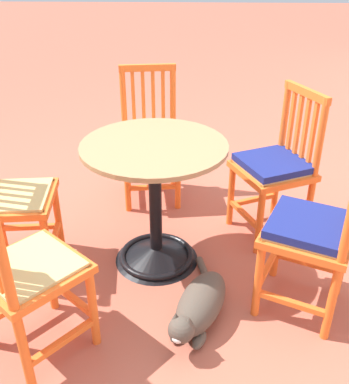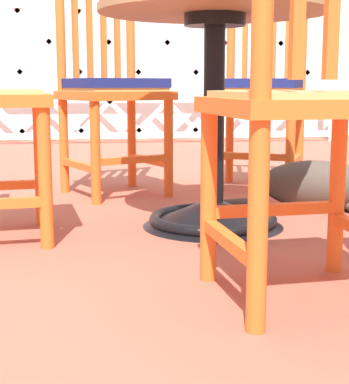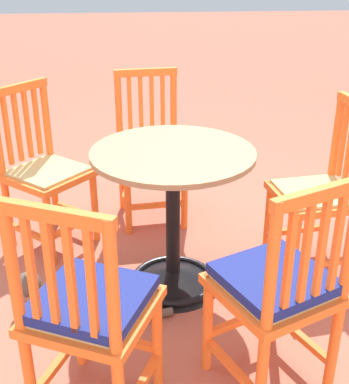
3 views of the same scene
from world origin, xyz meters
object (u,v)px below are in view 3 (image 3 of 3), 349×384
cafe_table (173,236)px  tabby_cat (71,302)px  orange_chair_near_fence (321,195)px  orange_chair_at_corner (151,152)px  orange_chair_by_planter (277,289)px  orange_chair_tucked_in (45,173)px  orange_chair_facing_out (90,311)px

cafe_table → tabby_cat: cafe_table is taller
orange_chair_near_fence → orange_chair_at_corner: bearing=-39.2°
orange_chair_by_planter → orange_chair_at_corner: bearing=-74.8°
orange_chair_at_corner → orange_chair_tucked_in: 0.66m
cafe_table → orange_chair_by_planter: size_ratio=0.83×
orange_chair_facing_out → orange_chair_by_planter: size_ratio=1.00×
orange_chair_by_planter → cafe_table: bearing=-65.1°
orange_chair_near_fence → tabby_cat: (1.25, 0.33, -0.34)m
orange_chair_tucked_in → tabby_cat: 0.82m
cafe_table → orange_chair_at_corner: orange_chair_at_corner is taller
orange_chair_near_fence → orange_chair_by_planter: bearing=61.1°
orange_chair_by_planter → tabby_cat: (0.81, -0.46, -0.35)m
orange_chair_tucked_in → orange_chair_at_corner: bearing=-155.3°
orange_chair_facing_out → tabby_cat: 0.65m
orange_chair_near_fence → orange_chair_tucked_in: (1.43, -0.40, 0.00)m
orange_chair_near_fence → orange_chair_by_planter: size_ratio=1.00×
orange_chair_tucked_in → tabby_cat: orange_chair_tucked_in is taller
tabby_cat → orange_chair_facing_out: bearing=105.1°
orange_chair_tucked_in → orange_chair_near_fence: bearing=164.2°
orange_chair_tucked_in → tabby_cat: (-0.18, 0.73, -0.34)m
orange_chair_tucked_in → orange_chair_facing_out: size_ratio=1.00×
orange_chair_at_corner → orange_chair_facing_out: same height
orange_chair_near_fence → orange_chair_by_planter: same height
cafe_table → orange_chair_facing_out: size_ratio=0.83×
cafe_table → orange_chair_tucked_in: (0.67, -0.49, 0.15)m
orange_chair_tucked_in → orange_chair_facing_out: same height
cafe_table → orange_chair_near_fence: (-0.76, -0.09, 0.15)m
orange_chair_facing_out → tabby_cat: size_ratio=1.24×
orange_chair_facing_out → orange_chair_by_planter: bearing=-174.1°
orange_chair_tucked_in → orange_chair_by_planter: bearing=130.0°
orange_chair_near_fence → orange_chair_facing_out: size_ratio=1.00×
orange_chair_by_planter → orange_chair_tucked_in: bearing=-50.0°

